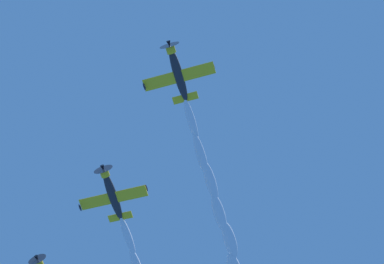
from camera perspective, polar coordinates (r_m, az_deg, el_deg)
The scene contains 3 objects.
airplane_lead at distance 78.40m, azimuth -1.42°, elevation 5.89°, with size 9.17×8.55×2.91m.
airplane_left_wingman at distance 82.53m, azimuth -7.89°, elevation -6.07°, with size 9.15×8.61×2.96m.
smoke_trail_lead at distance 85.79m, azimuth 2.83°, elevation -8.38°, with size 18.86×26.58×2.33m.
Camera 1 is at (16.89, -5.34, 2.08)m, focal length 54.03 mm.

